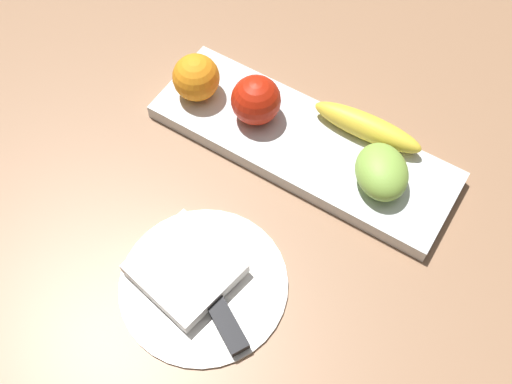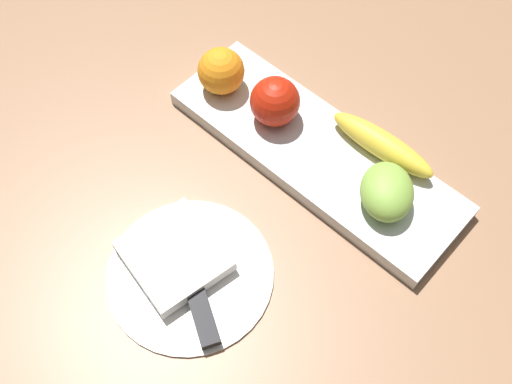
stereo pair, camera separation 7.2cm
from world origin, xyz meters
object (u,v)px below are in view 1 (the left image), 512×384
(apple, at_px, (256,100))
(banana, at_px, (367,127))
(knife, at_px, (218,308))
(grape_bunch, at_px, (382,172))
(folded_napkin, at_px, (185,268))
(dinner_plate, at_px, (203,283))
(orange_near_apple, at_px, (196,78))
(fruit_tray, at_px, (302,144))

(apple, distance_m, banana, 0.16)
(banana, height_order, knife, banana)
(grape_bunch, height_order, folded_napkin, grape_bunch)
(apple, distance_m, knife, 0.29)
(dinner_plate, relative_size, knife, 1.27)
(orange_near_apple, relative_size, grape_bunch, 0.79)
(knife, bearing_deg, dinner_plate, -0.53)
(fruit_tray, bearing_deg, folded_napkin, 83.85)
(orange_near_apple, distance_m, knife, 0.34)
(banana, xyz_separation_m, dinner_plate, (0.07, 0.30, -0.04))
(orange_near_apple, relative_size, folded_napkin, 0.58)
(apple, xyz_separation_m, grape_bunch, (-0.20, 0.01, -0.01))
(orange_near_apple, distance_m, folded_napkin, 0.28)
(banana, bearing_deg, folded_napkin, 69.41)
(folded_napkin, bearing_deg, fruit_tray, -96.15)
(banana, height_order, grape_bunch, grape_bunch)
(grape_bunch, distance_m, folded_napkin, 0.28)
(grape_bunch, bearing_deg, folded_napkin, 58.39)
(folded_napkin, bearing_deg, apple, -78.28)
(fruit_tray, height_order, orange_near_apple, orange_near_apple)
(folded_napkin, distance_m, knife, 0.07)
(knife, bearing_deg, grape_bunch, -79.37)
(orange_near_apple, distance_m, grape_bunch, 0.30)
(fruit_tray, relative_size, apple, 6.26)
(fruit_tray, distance_m, folded_napkin, 0.25)
(banana, xyz_separation_m, orange_near_apple, (0.24, 0.06, 0.02))
(grape_bunch, height_order, dinner_plate, grape_bunch)
(orange_near_apple, bearing_deg, apple, -174.02)
(apple, bearing_deg, orange_near_apple, 5.98)
(fruit_tray, relative_size, dinner_plate, 2.07)
(orange_near_apple, xyz_separation_m, dinner_plate, (-0.17, 0.24, -0.05))
(apple, height_order, knife, apple)
(fruit_tray, xyz_separation_m, dinner_plate, (0.00, 0.25, -0.01))
(fruit_tray, height_order, apple, apple)
(banana, distance_m, orange_near_apple, 0.25)
(apple, height_order, dinner_plate, apple)
(apple, height_order, grape_bunch, apple)
(orange_near_apple, xyz_separation_m, grape_bunch, (-0.30, -0.00, -0.01))
(apple, bearing_deg, banana, -160.07)
(banana, height_order, orange_near_apple, orange_near_apple)
(folded_napkin, height_order, knife, folded_napkin)
(fruit_tray, bearing_deg, grape_bunch, 176.69)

